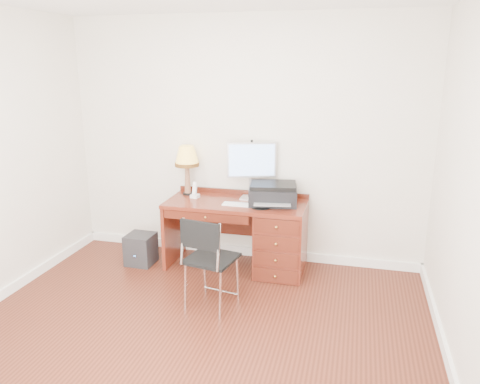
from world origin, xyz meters
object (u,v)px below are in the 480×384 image
(printer, at_px, (273,194))
(chair, at_px, (209,254))
(phone, at_px, (195,193))
(desk, at_px, (265,234))
(leg_lamp, at_px, (187,159))
(equipment_box, at_px, (141,249))
(monitor, at_px, (253,163))

(printer, relative_size, chair, 0.62)
(printer, relative_size, phone, 3.08)
(desk, relative_size, phone, 8.44)
(printer, height_order, leg_lamp, leg_lamp)
(desk, xyz_separation_m, phone, (-0.80, 0.04, 0.39))
(printer, bearing_deg, leg_lamp, 164.70)
(equipment_box, bearing_deg, leg_lamp, 38.09)
(desk, height_order, printer, printer)
(monitor, relative_size, printer, 1.13)
(desk, height_order, phone, phone)
(desk, bearing_deg, printer, 27.80)
(printer, xyz_separation_m, chair, (-0.39, -1.00, -0.32))
(leg_lamp, bearing_deg, monitor, 3.39)
(monitor, height_order, equipment_box, monitor)
(leg_lamp, bearing_deg, chair, -61.42)
(leg_lamp, relative_size, equipment_box, 1.61)
(monitor, xyz_separation_m, printer, (0.26, -0.16, -0.28))
(printer, distance_m, equipment_box, 1.62)
(desk, height_order, leg_lamp, leg_lamp)
(desk, relative_size, equipment_box, 4.37)
(chair, xyz_separation_m, equipment_box, (-1.06, 0.78, -0.37))
(printer, xyz_separation_m, phone, (-0.87, 0.00, -0.06))
(phone, bearing_deg, printer, 9.31)
(monitor, distance_m, chair, 1.31)
(chair, bearing_deg, printer, 79.36)
(equipment_box, bearing_deg, desk, 9.14)
(monitor, distance_m, printer, 0.41)
(desk, height_order, equipment_box, desk)
(desk, distance_m, equipment_box, 1.41)
(leg_lamp, bearing_deg, printer, -6.45)
(monitor, bearing_deg, phone, 174.81)
(printer, xyz_separation_m, equipment_box, (-1.45, -0.23, -0.69))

